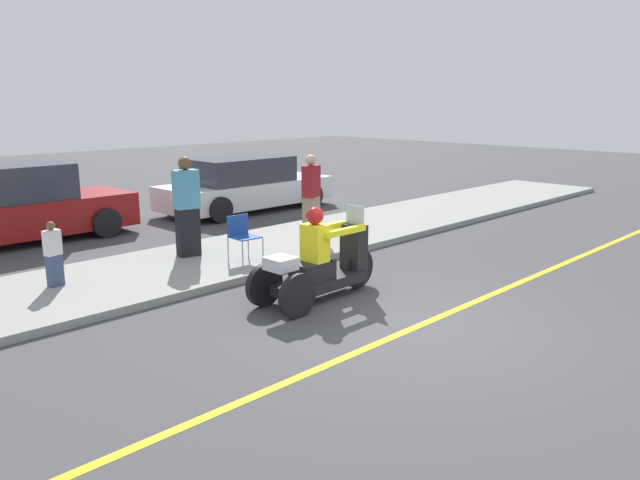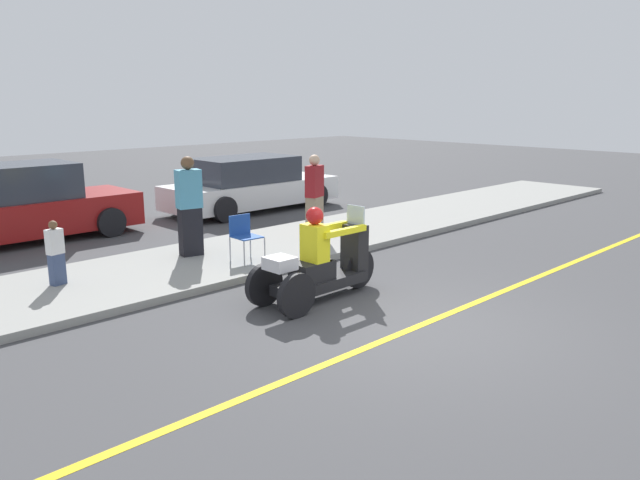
{
  "view_description": "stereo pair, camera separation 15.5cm",
  "coord_description": "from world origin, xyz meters",
  "px_view_note": "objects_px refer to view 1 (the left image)",
  "views": [
    {
      "loc": [
        -6.5,
        -4.58,
        2.97
      ],
      "look_at": [
        -0.12,
        1.74,
        0.92
      ],
      "focal_mm": 35.0,
      "sensor_mm": 36.0,
      "label": 1
    },
    {
      "loc": [
        -6.39,
        -4.69,
        2.97
      ],
      "look_at": [
        -0.12,
        1.74,
        0.92
      ],
      "focal_mm": 35.0,
      "sensor_mm": 36.0,
      "label": 2
    }
  ],
  "objects_px": {
    "folding_chair_set_back": "(242,233)",
    "parked_car_lot_right": "(12,207)",
    "spectator_end_of_line": "(53,255)",
    "parked_car_lot_center": "(245,185)",
    "spectator_with_child": "(187,209)",
    "motorcycle_trike": "(320,267)",
    "spectator_mid_group": "(311,197)"
  },
  "relations": [
    {
      "from": "folding_chair_set_back",
      "to": "parked_car_lot_right",
      "type": "relative_size",
      "value": 0.17
    },
    {
      "from": "spectator_end_of_line",
      "to": "folding_chair_set_back",
      "type": "distance_m",
      "value": 3.11
    },
    {
      "from": "spectator_end_of_line",
      "to": "parked_car_lot_center",
      "type": "relative_size",
      "value": 0.21
    },
    {
      "from": "spectator_with_child",
      "to": "folding_chair_set_back",
      "type": "bearing_deg",
      "value": -65.91
    },
    {
      "from": "folding_chair_set_back",
      "to": "parked_car_lot_center",
      "type": "relative_size",
      "value": 0.17
    },
    {
      "from": "motorcycle_trike",
      "to": "parked_car_lot_right",
      "type": "xyz_separation_m",
      "value": [
        -1.82,
        7.18,
        0.25
      ]
    },
    {
      "from": "spectator_mid_group",
      "to": "spectator_end_of_line",
      "type": "distance_m",
      "value": 5.36
    },
    {
      "from": "motorcycle_trike",
      "to": "parked_car_lot_center",
      "type": "relative_size",
      "value": 0.47
    },
    {
      "from": "spectator_mid_group",
      "to": "spectator_with_child",
      "type": "relative_size",
      "value": 0.93
    },
    {
      "from": "folding_chair_set_back",
      "to": "parked_car_lot_center",
      "type": "xyz_separation_m",
      "value": [
        3.66,
        4.51,
        0.06
      ]
    },
    {
      "from": "parked_car_lot_center",
      "to": "spectator_mid_group",
      "type": "bearing_deg",
      "value": -108.67
    },
    {
      "from": "folding_chair_set_back",
      "to": "parked_car_lot_right",
      "type": "distance_m",
      "value": 5.36
    },
    {
      "from": "spectator_with_child",
      "to": "parked_car_lot_right",
      "type": "bearing_deg",
      "value": 113.3
    },
    {
      "from": "motorcycle_trike",
      "to": "spectator_with_child",
      "type": "distance_m",
      "value": 3.31
    },
    {
      "from": "parked_car_lot_right",
      "to": "spectator_end_of_line",
      "type": "bearing_deg",
      "value": -101.85
    },
    {
      "from": "folding_chair_set_back",
      "to": "parked_car_lot_center",
      "type": "bearing_deg",
      "value": 50.9
    },
    {
      "from": "parked_car_lot_right",
      "to": "spectator_mid_group",
      "type": "bearing_deg",
      "value": -43.64
    },
    {
      "from": "spectator_with_child",
      "to": "motorcycle_trike",
      "type": "bearing_deg",
      "value": -87.56
    },
    {
      "from": "motorcycle_trike",
      "to": "spectator_end_of_line",
      "type": "height_order",
      "value": "motorcycle_trike"
    },
    {
      "from": "spectator_end_of_line",
      "to": "parked_car_lot_right",
      "type": "xyz_separation_m",
      "value": [
        0.85,
        4.06,
        0.15
      ]
    },
    {
      "from": "spectator_with_child",
      "to": "parked_car_lot_center",
      "type": "xyz_separation_m",
      "value": [
        4.12,
        3.49,
        -0.32
      ]
    },
    {
      "from": "spectator_with_child",
      "to": "spectator_end_of_line",
      "type": "height_order",
      "value": "spectator_with_child"
    },
    {
      "from": "parked_car_lot_center",
      "to": "parked_car_lot_right",
      "type": "bearing_deg",
      "value": 175.93
    },
    {
      "from": "motorcycle_trike",
      "to": "spectator_end_of_line",
      "type": "distance_m",
      "value": 4.11
    },
    {
      "from": "spectator_mid_group",
      "to": "folding_chair_set_back",
      "type": "bearing_deg",
      "value": -164.87
    },
    {
      "from": "spectator_end_of_line",
      "to": "folding_chair_set_back",
      "type": "bearing_deg",
      "value": -16.09
    },
    {
      "from": "spectator_mid_group",
      "to": "parked_car_lot_center",
      "type": "relative_size",
      "value": 0.35
    },
    {
      "from": "parked_car_lot_right",
      "to": "motorcycle_trike",
      "type": "bearing_deg",
      "value": -75.76
    },
    {
      "from": "motorcycle_trike",
      "to": "folding_chair_set_back",
      "type": "height_order",
      "value": "motorcycle_trike"
    },
    {
      "from": "motorcycle_trike",
      "to": "spectator_with_child",
      "type": "xyz_separation_m",
      "value": [
        -0.14,
        3.27,
        0.49
      ]
    },
    {
      "from": "spectator_mid_group",
      "to": "spectator_with_child",
      "type": "xyz_separation_m",
      "value": [
        -2.81,
        0.38,
        0.06
      ]
    },
    {
      "from": "parked_car_lot_right",
      "to": "parked_car_lot_center",
      "type": "xyz_separation_m",
      "value": [
        5.8,
        -0.41,
        -0.08
      ]
    }
  ]
}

